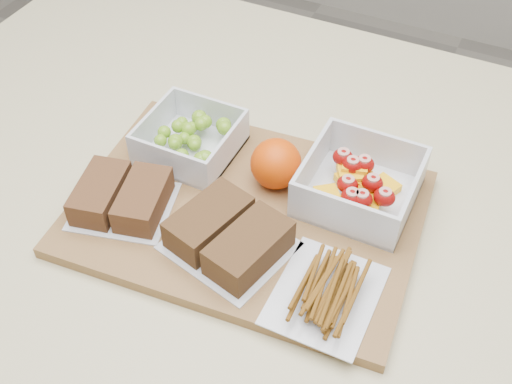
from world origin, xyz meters
TOP-DOWN VIEW (x-y plane):
  - counter at (0.00, 0.00)m, footprint 1.20×0.90m
  - cutting_board at (-0.01, -0.02)m, footprint 0.44×0.33m
  - grape_container at (-0.12, 0.04)m, footprint 0.12×0.12m
  - fruit_container at (0.11, 0.06)m, footprint 0.13×0.13m
  - orange at (0.00, 0.04)m, footprint 0.06×0.06m
  - sandwich_bag_left at (-0.15, -0.09)m, footprint 0.14×0.13m
  - sandwich_bag_center at (-0.00, -0.08)m, footprint 0.16×0.15m
  - pretzel_bag at (0.13, -0.10)m, footprint 0.11×0.13m

SIDE VIEW (x-z plane):
  - counter at x=0.00m, z-range 0.00..0.90m
  - cutting_board at x=-0.01m, z-range 0.90..0.92m
  - pretzel_bag at x=0.13m, z-range 0.92..0.95m
  - sandwich_bag_left at x=-0.15m, z-range 0.92..0.95m
  - sandwich_bag_center at x=0.00m, z-range 0.92..0.96m
  - grape_container at x=-0.12m, z-range 0.91..0.96m
  - fruit_container at x=0.11m, z-range 0.91..0.97m
  - orange at x=0.00m, z-range 0.92..0.98m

